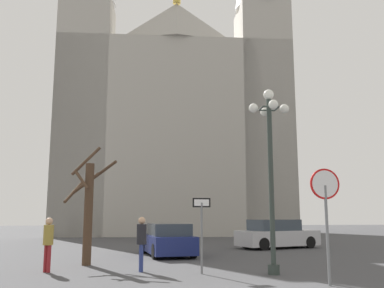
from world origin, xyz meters
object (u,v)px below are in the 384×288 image
(stop_sign, at_px, (326,202))
(pedestrian_standing, at_px, (141,238))
(cathedral, at_px, (174,115))
(one_way_arrow_sign, at_px, (202,225))
(pedestrian_walking, at_px, (48,239))
(parked_car_far_navy, at_px, (168,240))
(street_lamp, at_px, (270,156))
(parked_car_near_silver, at_px, (277,235))
(bare_tree, at_px, (88,207))

(stop_sign, relative_size, pedestrian_standing, 1.75)
(cathedral, xyz_separation_m, one_way_arrow_sign, (-0.43, -26.57, -9.83))
(cathedral, xyz_separation_m, pedestrian_walking, (-5.33, -25.76, -10.29))
(one_way_arrow_sign, height_order, pedestrian_walking, one_way_arrow_sign)
(parked_car_far_navy, height_order, pedestrian_standing, pedestrian_standing)
(stop_sign, relative_size, one_way_arrow_sign, 1.30)
(one_way_arrow_sign, height_order, street_lamp, street_lamp)
(stop_sign, xyz_separation_m, street_lamp, (-0.87, 2.15, 1.51))
(parked_car_near_silver, distance_m, pedestrian_walking, 13.28)
(bare_tree, distance_m, pedestrian_walking, 2.33)
(one_way_arrow_sign, distance_m, street_lamp, 3.11)
(parked_car_near_silver, distance_m, parked_car_far_navy, 7.02)
(one_way_arrow_sign, distance_m, pedestrian_standing, 2.06)
(one_way_arrow_sign, height_order, bare_tree, bare_tree)
(street_lamp, height_order, bare_tree, street_lamp)
(cathedral, distance_m, pedestrian_walking, 28.25)
(parked_car_near_silver, relative_size, parked_car_far_navy, 1.13)
(one_way_arrow_sign, xyz_separation_m, street_lamp, (2.20, -0.34, 2.18))
(street_lamp, bearing_deg, parked_car_near_silver, 72.95)
(street_lamp, height_order, pedestrian_walking, street_lamp)
(bare_tree, height_order, parked_car_far_navy, bare_tree)
(parked_car_far_navy, bearing_deg, street_lamp, -63.83)
(one_way_arrow_sign, bearing_deg, cathedral, 89.08)
(parked_car_near_silver, height_order, parked_car_far_navy, parked_car_near_silver)
(street_lamp, bearing_deg, pedestrian_walking, 170.81)
(cathedral, relative_size, parked_car_near_silver, 7.92)
(stop_sign, relative_size, street_lamp, 0.52)
(parked_car_near_silver, relative_size, pedestrian_standing, 2.76)
(stop_sign, height_order, bare_tree, bare_tree)
(stop_sign, height_order, parked_car_far_navy, stop_sign)
(street_lamp, bearing_deg, cathedral, 93.76)
(stop_sign, height_order, street_lamp, street_lamp)
(cathedral, height_order, street_lamp, cathedral)
(stop_sign, bearing_deg, parked_car_near_silver, 79.87)
(pedestrian_standing, bearing_deg, bare_tree, 135.88)
(cathedral, distance_m, parked_car_near_silver, 20.71)
(cathedral, distance_m, stop_sign, 30.58)
(one_way_arrow_sign, height_order, pedestrian_standing, one_way_arrow_sign)
(stop_sign, xyz_separation_m, parked_car_near_silver, (2.13, 11.92, -1.45))
(bare_tree, relative_size, parked_car_near_silver, 0.93)
(stop_sign, height_order, one_way_arrow_sign, stop_sign)
(stop_sign, bearing_deg, street_lamp, 111.98)
(pedestrian_walking, bearing_deg, street_lamp, -9.19)
(cathedral, relative_size, street_lamp, 6.47)
(stop_sign, xyz_separation_m, parked_car_far_navy, (-3.91, 8.33, -1.50))
(bare_tree, height_order, parked_car_near_silver, bare_tree)
(cathedral, distance_m, street_lamp, 28.03)
(cathedral, xyz_separation_m, parked_car_near_silver, (4.77, -17.14, -10.62))
(bare_tree, relative_size, parked_car_far_navy, 1.05)
(cathedral, xyz_separation_m, parked_car_far_navy, (-1.27, -20.73, -10.66))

